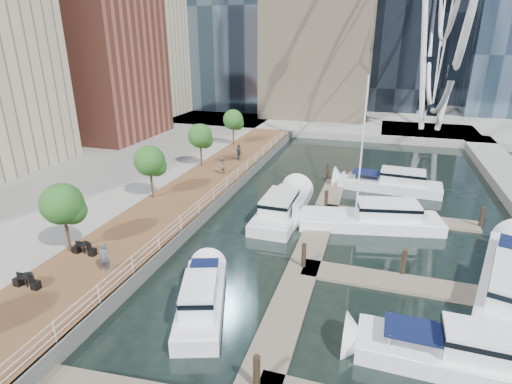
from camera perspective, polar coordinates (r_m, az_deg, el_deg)
The scene contains 15 objects.
ground at distance 20.67m, azimuth -6.64°, elevation -20.66°, with size 520.00×520.00×0.00m, color black.
boardwalk at distance 35.54m, azimuth -10.28°, elevation -1.37°, with size 6.00×60.00×1.00m, color brown.
seawall at distance 34.32m, azimuth -5.82°, elevation -1.95°, with size 0.25×60.00×1.00m, color #595954.
land_far at distance 116.98m, azimuth 14.39°, elevation 13.53°, with size 200.00×114.00×1.00m, color gray.
pier at distance 67.72m, azimuth 23.42°, elevation 7.75°, with size 14.00×12.00×1.00m, color gray.
railing at distance 33.98m, azimuth -6.04°, elevation -0.33°, with size 0.10×60.00×1.05m, color white, non-canonical shape.
floating_docks at distance 27.39m, azimuth 17.98°, elevation -9.08°, with size 16.00×34.00×2.60m.
midrise_condos at distance 57.41m, azimuth -28.74°, elevation 18.04°, with size 19.00×67.00×28.00m.
street_trees at distance 34.68m, azimuth -14.97°, elevation 4.32°, with size 2.60×42.60×4.60m.
cafe_tables at distance 24.26m, azimuth -32.72°, elevation -13.32°, with size 2.50×13.70×0.74m.
yacht_foreground at distance 21.39m, azimuth 26.61°, elevation -21.45°, with size 2.56×9.56×2.15m, color white, non-canonical shape.
pedestrian_near at distance 25.00m, azimuth -20.81°, elevation -8.75°, with size 0.66×0.43×1.80m, color #444E5B.
pedestrian_mid at distance 40.72m, azimuth -5.02°, elevation 3.82°, with size 0.87×0.68×1.80m, color gray.
pedestrian_far at distance 45.41m, azimuth -2.47°, elevation 5.69°, with size 1.10×0.46×1.87m, color #333940.
moored_yachts at distance 31.09m, azimuth 16.41°, elevation -6.24°, with size 22.68×34.82×11.50m.
Camera 1 is at (6.75, -14.05, 13.58)m, focal length 28.00 mm.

